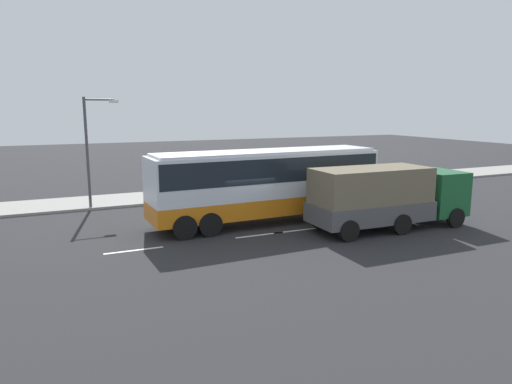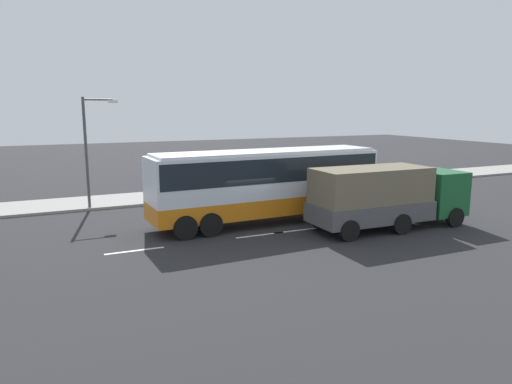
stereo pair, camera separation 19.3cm
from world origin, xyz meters
name	(u,v)px [view 2 (the right image)]	position (x,y,z in m)	size (l,w,h in m)	color
ground_plane	(242,226)	(0.00, 0.00, 0.00)	(120.00, 120.00, 0.00)	#28282B
sidewalk_curb	(190,195)	(0.00, 8.86, 0.07)	(80.00, 4.00, 0.15)	gray
lane_centreline	(177,245)	(-3.79, -1.80, 0.00)	(31.56, 0.16, 0.01)	white
coach_bus	(267,178)	(1.48, 0.30, 2.26)	(11.95, 3.11, 3.66)	orange
cargo_truck	(387,195)	(6.20, -3.19, 1.64)	(8.03, 2.80, 2.99)	#19592D
pedestrian_near_curb	(314,174)	(9.04, 8.00, 1.05)	(0.32, 0.32, 1.58)	black
street_lamp	(90,144)	(-6.19, 7.21, 3.77)	(1.92, 0.24, 6.20)	#47474C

